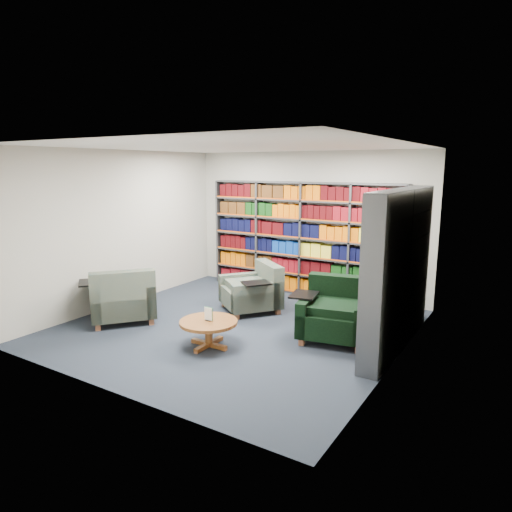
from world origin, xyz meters
The scene contains 7 objects.
room_shell centered at (0.00, 0.00, 1.40)m, with size 5.02×5.02×2.82m.
bookshelf_back centered at (0.00, 2.34, 1.10)m, with size 4.00×0.28×2.20m.
bookshelf_right centered at (2.34, 0.60, 1.10)m, with size 0.28×2.50×2.20m.
chair_teal_left centered at (-0.21, 0.91, 0.34)m, with size 1.28×1.28×0.83m.
chair_green_right centered at (1.51, 0.43, 0.36)m, with size 1.24×1.14×0.88m.
chair_teal_front centered at (-1.73, -0.75, 0.37)m, with size 1.40×1.40×0.91m.
coffee_table centered at (0.13, -0.87, 0.31)m, with size 0.82×0.82×0.57m.
Camera 1 is at (3.90, -5.69, 2.51)m, focal length 32.00 mm.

